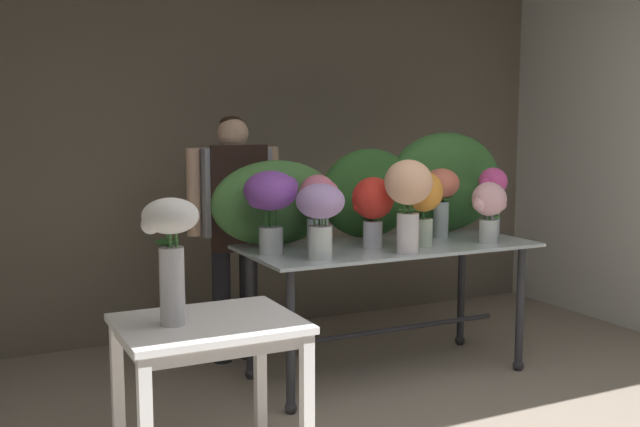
# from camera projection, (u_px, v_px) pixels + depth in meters

# --- Properties ---
(ground_plane) EXTENTS (7.17, 7.17, 0.00)m
(ground_plane) POSITION_uv_depth(u_px,v_px,m) (367.00, 391.00, 4.37)
(ground_plane) COLOR gray
(wall_back) EXTENTS (4.98, 0.12, 2.61)m
(wall_back) POSITION_uv_depth(u_px,v_px,m) (262.00, 156.00, 5.66)
(wall_back) COLOR #706656
(wall_back) RESTS_ON ground
(display_table_glass) EXTENTS (1.78, 0.81, 0.83)m
(display_table_glass) POSITION_uv_depth(u_px,v_px,m) (388.00, 267.00, 4.57)
(display_table_glass) COLOR #B1C0C4
(display_table_glass) RESTS_ON ground
(side_table_white) EXTENTS (0.75, 0.61, 0.74)m
(side_table_white) POSITION_uv_depth(u_px,v_px,m) (209.00, 343.00, 3.17)
(side_table_white) COLOR white
(side_table_white) RESTS_ON ground
(florist) EXTENTS (0.62, 0.24, 1.60)m
(florist) POSITION_uv_depth(u_px,v_px,m) (234.00, 211.00, 4.81)
(florist) COLOR #232328
(florist) RESTS_ON ground
(foliage_backdrop) EXTENTS (2.09, 0.31, 0.67)m
(foliage_backdrop) POSITION_uv_depth(u_px,v_px,m) (385.00, 190.00, 4.83)
(foliage_backdrop) COLOR #477F3D
(foliage_backdrop) RESTS_ON display_table_glass
(vase_peach_lilies) EXTENTS (0.27, 0.27, 0.53)m
(vase_peach_lilies) POSITION_uv_depth(u_px,v_px,m) (408.00, 194.00, 4.20)
(vase_peach_lilies) COLOR silver
(vase_peach_lilies) RESTS_ON display_table_glass
(vase_blush_carnations) EXTENTS (0.23, 0.21, 0.38)m
(vase_blush_carnations) POSITION_uv_depth(u_px,v_px,m) (489.00, 207.00, 4.57)
(vase_blush_carnations) COLOR silver
(vase_blush_carnations) RESTS_ON display_table_glass
(vase_scarlet_roses) EXTENTS (0.26, 0.25, 0.42)m
(vase_scarlet_roses) POSITION_uv_depth(u_px,v_px,m) (373.00, 204.00, 4.40)
(vase_scarlet_roses) COLOR silver
(vase_scarlet_roses) RESTS_ON display_table_glass
(vase_violet_tulips) EXTENTS (0.32, 0.31, 0.47)m
(vase_violet_tulips) POSITION_uv_depth(u_px,v_px,m) (271.00, 198.00, 4.18)
(vase_violet_tulips) COLOR silver
(vase_violet_tulips) RESTS_ON display_table_glass
(vase_rosy_dahlias) EXTENTS (0.24, 0.22, 0.44)m
(vase_rosy_dahlias) POSITION_uv_depth(u_px,v_px,m) (318.00, 205.00, 4.38)
(vase_rosy_dahlias) COLOR silver
(vase_rosy_dahlias) RESTS_ON display_table_glass
(vase_sunset_anemones) EXTENTS (0.25, 0.23, 0.45)m
(vase_sunset_anemones) POSITION_uv_depth(u_px,v_px,m) (424.00, 200.00, 4.46)
(vase_sunset_anemones) COLOR silver
(vase_sunset_anemones) RESTS_ON display_table_glass
(vase_lilac_peonies) EXTENTS (0.27, 0.27, 0.41)m
(vase_lilac_peonies) POSITION_uv_depth(u_px,v_px,m) (320.00, 212.00, 4.04)
(vase_lilac_peonies) COLOR silver
(vase_lilac_peonies) RESTS_ON display_table_glass
(vase_coral_snapdragons) EXTENTS (0.23, 0.23, 0.44)m
(vase_coral_snapdragons) POSITION_uv_depth(u_px,v_px,m) (441.00, 193.00, 4.79)
(vase_coral_snapdragons) COLOR silver
(vase_coral_snapdragons) RESTS_ON display_table_glass
(vase_fuchsia_freesia) EXTENTS (0.21, 0.18, 0.45)m
(vase_fuchsia_freesia) POSITION_uv_depth(u_px,v_px,m) (492.00, 194.00, 4.84)
(vase_fuchsia_freesia) COLOR silver
(vase_fuchsia_freesia) RESTS_ON display_table_glass
(vase_white_roses_tall) EXTENTS (0.24, 0.23, 0.53)m
(vase_white_roses_tall) POSITION_uv_depth(u_px,v_px,m) (170.00, 244.00, 3.05)
(vase_white_roses_tall) COLOR silver
(vase_white_roses_tall) RESTS_ON side_table_white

